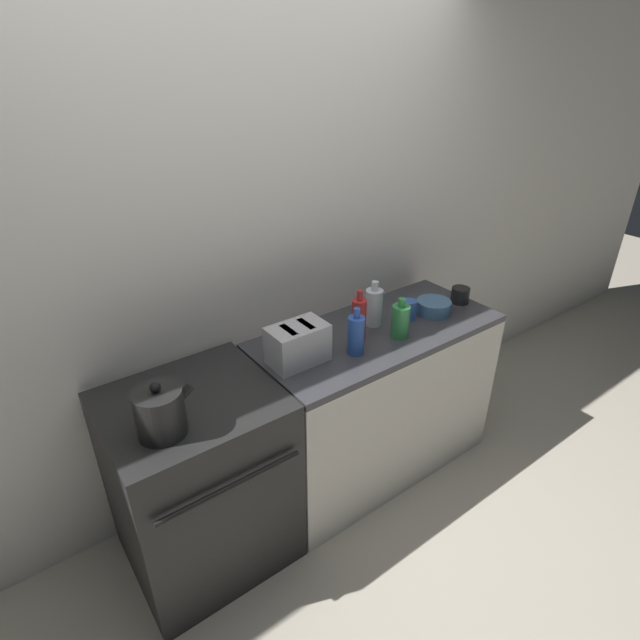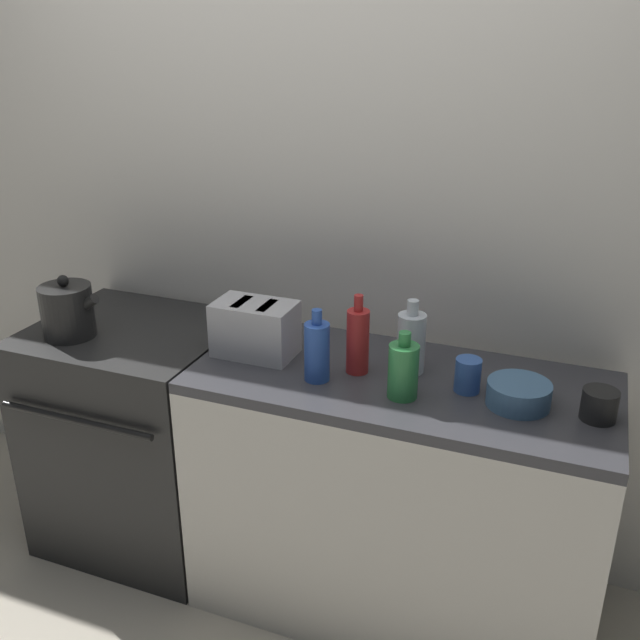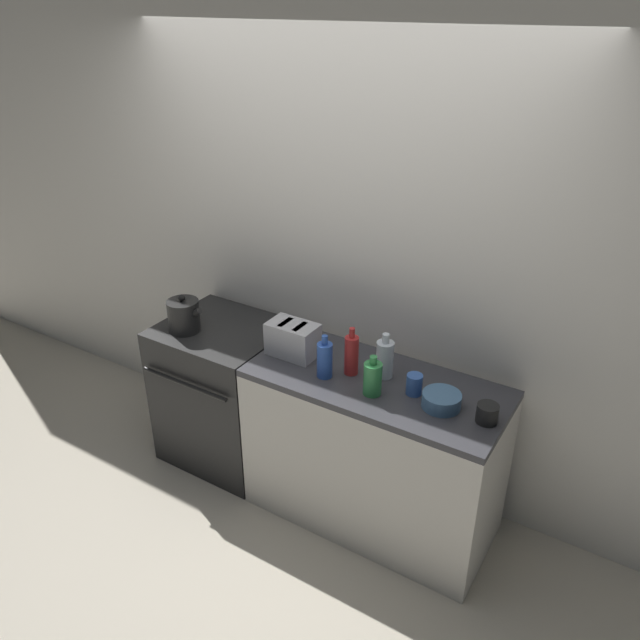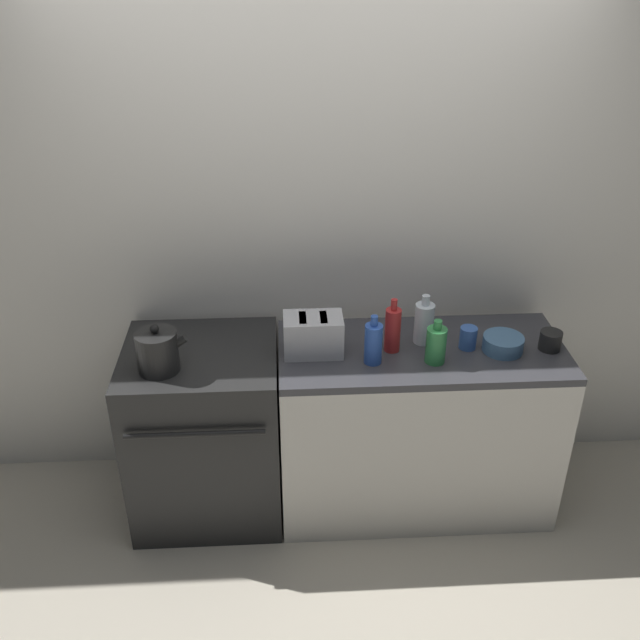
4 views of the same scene
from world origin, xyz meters
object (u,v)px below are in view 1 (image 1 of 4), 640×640
bottle_clear (374,307)px  bottle_red (359,318)px  stove (201,478)px  cup_blue (409,310)px  kettle (160,412)px  toaster (298,344)px  bottle_green (400,321)px  cup_black (460,295)px  bottle_blue (356,334)px  bowl (434,307)px

bottle_clear → bottle_red: 0.17m
stove → cup_blue: bearing=-1.3°
kettle → bottle_clear: (1.19, 0.17, 0.01)m
toaster → bottle_green: size_ratio=1.28×
cup_black → cup_blue: cup_blue is taller
bottle_blue → bottle_green: 0.28m
toaster → bottle_red: size_ratio=1.02×
toaster → bottle_green: bottle_green is taller
kettle → toaster: kettle is taller
bottle_green → cup_black: 0.55m
stove → bottle_clear: bearing=2.2°
toaster → bottle_clear: bottle_clear is taller
kettle → cup_blue: size_ratio=2.18×
toaster → bowl: size_ratio=1.44×
bottle_red → bowl: size_ratio=1.41×
bottle_clear → bowl: (0.35, -0.10, -0.07)m
toaster → bowl: bearing=-2.4°
bottle_blue → bottle_red: (0.10, 0.10, 0.01)m
bowl → bottle_clear: bearing=164.2°
bottle_blue → kettle: bearing=-179.4°
bottle_green → toaster: bearing=168.5°
bottle_clear → cup_black: 0.58m
bottle_clear → bottle_green: (0.02, -0.17, -0.01)m
toaster → bottle_blue: size_ratio=1.14×
bottle_red → bowl: bearing=-3.9°
bottle_blue → stove: bearing=171.1°
toaster → bottle_green: (0.53, -0.11, -0.00)m
bottle_red → cup_black: bottle_red is taller
bottle_blue → bowl: bottle_blue is taller
kettle → stove: bearing=40.7°
bottle_blue → cup_blue: 0.46m
bottle_blue → bottle_red: bottle_red is taller
bottle_clear → cup_black: bottle_clear is taller
bottle_blue → cup_black: size_ratio=2.33×
kettle → bowl: (1.53, 0.07, -0.06)m
bowl → toaster: bearing=177.6°
bottle_clear → cup_black: (0.57, -0.10, -0.06)m
stove → bottle_red: (0.88, -0.03, 0.54)m
bottle_blue → bowl: (0.60, 0.06, -0.06)m
kettle → bottle_red: bottle_red is taller
kettle → bottle_green: kettle is taller
stove → cup_blue: size_ratio=8.56×
bottle_green → bottle_red: bearing=148.8°
bottle_clear → cup_black: bearing=-9.8°
stove → bottle_red: bottle_red is taller
kettle → cup_blue: 1.38m
bottle_green → bowl: bottle_green is taller
bottle_blue → cup_black: bearing=4.4°
bottle_clear → cup_blue: bottle_clear is taller
kettle → bottle_blue: bottle_blue is taller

